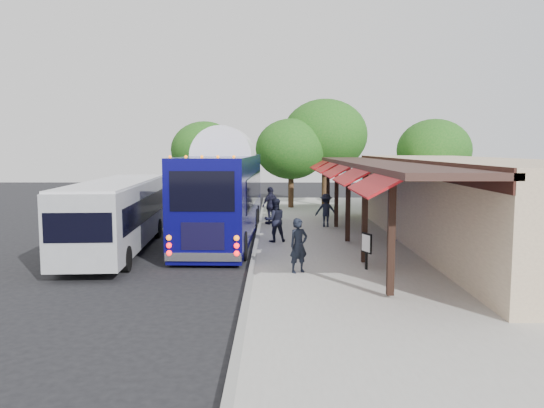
% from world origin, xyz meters
% --- Properties ---
extents(ground, '(90.00, 90.00, 0.00)m').
position_xyz_m(ground, '(0.00, 0.00, 0.00)').
color(ground, black).
rests_on(ground, ground).
extents(sidewalk, '(10.00, 40.00, 0.15)m').
position_xyz_m(sidewalk, '(5.00, 4.00, 0.07)').
color(sidewalk, '#9E9B93').
rests_on(sidewalk, ground).
extents(curb, '(0.20, 40.00, 0.16)m').
position_xyz_m(curb, '(0.05, 4.00, 0.07)').
color(curb, gray).
rests_on(curb, ground).
extents(station_shelter, '(8.15, 20.00, 3.60)m').
position_xyz_m(station_shelter, '(8.38, 4.00, 1.85)').
color(station_shelter, tan).
rests_on(station_shelter, ground).
extents(coach_bus, '(2.90, 12.46, 3.96)m').
position_xyz_m(coach_bus, '(-1.45, 5.95, 2.13)').
color(coach_bus, '#080651').
rests_on(coach_bus, ground).
extents(city_bus, '(2.88, 10.40, 2.76)m').
position_xyz_m(city_bus, '(-5.32, 3.02, 1.53)').
color(city_bus, gray).
rests_on(city_bus, ground).
extents(ped_a, '(0.74, 0.66, 1.71)m').
position_xyz_m(ped_a, '(1.53, -1.18, 1.00)').
color(ped_a, black).
rests_on(ped_a, sidewalk).
extents(ped_b, '(1.01, 0.86, 1.82)m').
position_xyz_m(ped_b, '(0.81, 4.28, 1.06)').
color(ped_b, black).
rests_on(ped_b, sidewalk).
extents(ped_c, '(1.13, 1.12, 1.91)m').
position_xyz_m(ped_c, '(0.60, 9.48, 1.11)').
color(ped_c, black).
rests_on(ped_c, sidewalk).
extents(ped_d, '(1.13, 0.74, 1.64)m').
position_xyz_m(ped_d, '(3.34, 8.54, 0.97)').
color(ped_d, black).
rests_on(ped_d, sidewalk).
extents(sign_board, '(0.25, 0.51, 1.18)m').
position_xyz_m(sign_board, '(3.72, -0.77, 0.95)').
color(sign_board, black).
rests_on(sign_board, sidewalk).
extents(tree_left, '(4.64, 4.64, 5.95)m').
position_xyz_m(tree_left, '(1.88, 17.22, 3.96)').
color(tree_left, '#382314').
rests_on(tree_left, ground).
extents(tree_mid, '(5.72, 5.72, 7.32)m').
position_xyz_m(tree_mid, '(4.20, 18.54, 4.88)').
color(tree_mid, '#382314').
rests_on(tree_mid, ground).
extents(tree_right, '(4.55, 4.55, 5.83)m').
position_xyz_m(tree_right, '(10.69, 15.56, 3.88)').
color(tree_right, '#382314').
rests_on(tree_right, ground).
extents(tree_far, '(4.57, 4.57, 5.85)m').
position_xyz_m(tree_far, '(-3.97, 18.81, 3.90)').
color(tree_far, '#382314').
rests_on(tree_far, ground).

